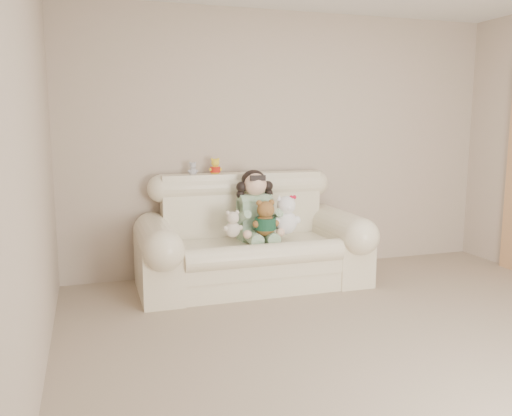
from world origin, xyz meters
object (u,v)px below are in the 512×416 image
(seated_child, at_px, (255,204))
(sofa, at_px, (253,231))
(brown_teddy, at_px, (265,215))
(white_cat, at_px, (286,211))
(cream_teddy, at_px, (233,221))

(seated_child, bearing_deg, sofa, -125.85)
(seated_child, distance_m, brown_teddy, 0.23)
(white_cat, distance_m, cream_teddy, 0.51)
(seated_child, xyz_separation_m, white_cat, (0.23, -0.20, -0.04))
(sofa, distance_m, cream_teddy, 0.28)
(cream_teddy, bearing_deg, brown_teddy, -14.52)
(seated_child, distance_m, white_cat, 0.31)
(white_cat, height_order, cream_teddy, white_cat)
(sofa, height_order, white_cat, sofa)
(brown_teddy, height_order, white_cat, white_cat)
(sofa, bearing_deg, seated_child, 58.86)
(seated_child, distance_m, cream_teddy, 0.35)
(seated_child, height_order, brown_teddy, seated_child)
(cream_teddy, bearing_deg, white_cat, -9.71)
(white_cat, bearing_deg, brown_teddy, -156.06)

